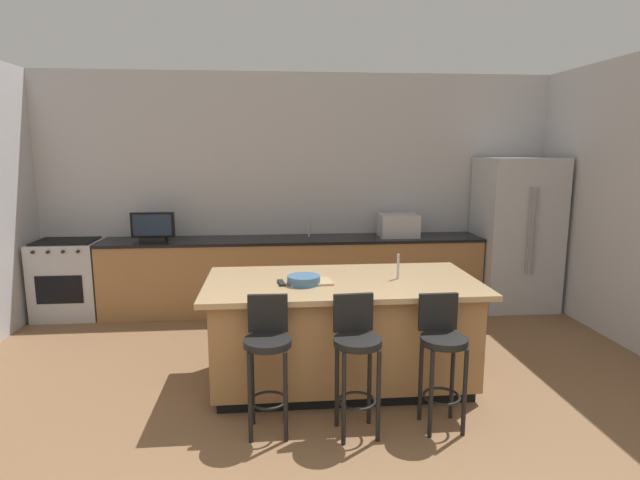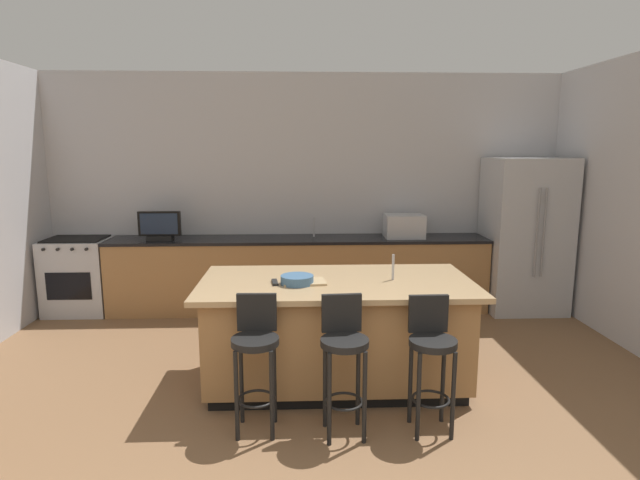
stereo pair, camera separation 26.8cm
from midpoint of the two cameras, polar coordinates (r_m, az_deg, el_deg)
name	(u,v)px [view 2 (the right image)]	position (r m, az deg, el deg)	size (l,w,h in m)	color
wall_back	(305,191)	(6.72, -0.47, 5.46)	(7.02, 0.12, 2.96)	#BCBCC1
counter_back	(299,274)	(6.51, -1.17, -3.79)	(4.70, 0.62, 0.92)	#9E7042
kitchen_island	(336,331)	(4.52, 3.50, -10.04)	(2.31, 1.18, 0.92)	black
refrigerator	(525,235)	(6.97, 22.74, 0.49)	(0.94, 0.82, 1.91)	#B7BABF
range_oven	(79,276)	(7.01, -24.17, -3.63)	(0.75, 0.63, 0.94)	#B7BABF
microwave	(404,226)	(6.55, 10.45, 1.53)	(0.48, 0.36, 0.29)	#B7BABF
tv_monitor	(160,227)	(6.53, -16.23, 1.41)	(0.51, 0.16, 0.35)	black
sink_faucet_back	(314,227)	(6.50, 0.51, 1.42)	(0.02, 0.02, 0.24)	#B2B2B7
sink_faucet_island	(393,267)	(4.43, 9.82, -3.00)	(0.02, 0.02, 0.22)	#B2B2B7
bar_stool_left	(256,351)	(3.77, -5.07, -12.20)	(0.34, 0.34, 0.99)	black
bar_stool_center	(344,353)	(3.73, 4.76, -12.37)	(0.34, 0.35, 1.00)	black
bar_stool_right	(431,352)	(3.88, 14.21, -11.98)	(0.34, 0.34, 0.98)	black
fruit_bowl	(297,280)	(4.25, -0.75, -4.43)	(0.27, 0.27, 0.07)	#3F668C
tv_remote	(275,282)	(4.28, -3.24, -4.71)	(0.04, 0.17, 0.02)	black
cutting_board	(304,282)	(4.29, 0.02, -4.67)	(0.35, 0.24, 0.02)	tan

